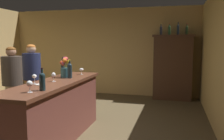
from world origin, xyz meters
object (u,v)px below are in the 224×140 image
at_px(wine_bottle_malbec, 63,68).
at_px(wine_bottle_chardonnay, 70,70).
at_px(wine_glass_rear, 34,77).
at_px(patron_tall, 32,76).
at_px(cheese_plate, 40,85).
at_px(display_bottle_midright, 187,30).
at_px(display_bottle_center, 178,29).
at_px(display_cabinet, 173,66).
at_px(patron_by_cabinet, 13,82).
at_px(bar_counter, 56,111).
at_px(flower_arrangement, 65,68).
at_px(wine_glass_front, 82,70).
at_px(wine_glass_mid, 54,75).
at_px(display_bottle_midleft, 169,30).
at_px(wine_glass_spare, 30,84).
at_px(wine_bottle_merlot, 42,81).
at_px(display_bottle_left, 161,30).

xyz_separation_m(wine_bottle_malbec, wine_bottle_chardonnay, (0.24, -0.21, -0.01)).
height_order(wine_glass_rear, patron_tall, patron_tall).
relative_size(cheese_plate, display_bottle_midright, 0.47).
relative_size(display_bottle_center, display_bottle_midright, 1.13).
height_order(display_cabinet, wine_bottle_malbec, display_cabinet).
bearing_deg(patron_by_cabinet, wine_bottle_chardonnay, 29.85).
height_order(bar_counter, cheese_plate, cheese_plate).
xyz_separation_m(flower_arrangement, display_bottle_midright, (2.15, 2.98, 0.78)).
distance_m(wine_glass_front, patron_tall, 1.41).
bearing_deg(wine_bottle_malbec, patron_by_cabinet, -179.47).
height_order(cheese_plate, display_bottle_center, display_bottle_center).
relative_size(display_cabinet, wine_glass_rear, 12.42).
height_order(wine_glass_mid, display_bottle_midright, display_bottle_midright).
distance_m(display_cabinet, flower_arrangement, 3.49).
bearing_deg(display_bottle_midleft, wine_bottle_chardonnay, -117.26).
xyz_separation_m(flower_arrangement, display_bottle_center, (1.92, 2.98, 0.80)).
bearing_deg(wine_glass_spare, wine_glass_front, 90.18).
distance_m(wine_bottle_chardonnay, wine_bottle_merlot, 1.07).
xyz_separation_m(wine_glass_front, display_bottle_left, (1.32, 2.58, 0.86)).
height_order(display_cabinet, wine_glass_rear, display_cabinet).
bearing_deg(wine_bottle_chardonnay, bar_counter, -101.05).
bearing_deg(display_bottle_left, patron_by_cabinet, -133.10).
bearing_deg(display_bottle_left, wine_glass_mid, -112.63).
height_order(wine_glass_front, cheese_plate, wine_glass_front).
distance_m(display_cabinet, wine_bottle_malbec, 3.43).
bearing_deg(cheese_plate, wine_glass_rear, 161.54).
bearing_deg(bar_counter, wine_glass_mid, -145.98).
distance_m(wine_glass_front, display_bottle_left, 3.02).
distance_m(cheese_plate, display_bottle_left, 4.15).
height_order(wine_bottle_malbec, patron_tall, patron_tall).
bearing_deg(wine_glass_front, wine_glass_rear, -103.35).
bearing_deg(wine_bottle_merlot, patron_by_cabinet, 138.50).
distance_m(wine_glass_rear, flower_arrangement, 0.76).
xyz_separation_m(wine_glass_mid, cheese_plate, (-0.04, -0.32, -0.09)).
xyz_separation_m(wine_glass_rear, display_bottle_center, (2.05, 3.72, 0.86)).
bearing_deg(display_bottle_left, wine_glass_front, -117.07).
bearing_deg(wine_glass_rear, display_bottle_midright, 58.56).
relative_size(wine_glass_front, display_bottle_left, 0.40).
relative_size(wine_glass_rear, display_bottle_midright, 0.48).
bearing_deg(bar_counter, wine_glass_rear, -120.30).
bearing_deg(wine_glass_front, display_bottle_center, 55.45).
bearing_deg(cheese_plate, patron_tall, 126.92).
xyz_separation_m(wine_bottle_chardonnay, wine_glass_spare, (0.03, -1.21, -0.04)).
xyz_separation_m(display_bottle_left, patron_by_cabinet, (-2.66, -2.84, -1.12)).
distance_m(wine_glass_mid, display_bottle_midleft, 3.91).
bearing_deg(patron_by_cabinet, wine_glass_front, 49.82).
bearing_deg(wine_glass_mid, display_bottle_left, 67.37).
distance_m(wine_bottle_malbec, display_bottle_center, 3.58).
height_order(wine_glass_front, flower_arrangement, flower_arrangement).
bearing_deg(display_bottle_midleft, wine_bottle_merlot, -109.46).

